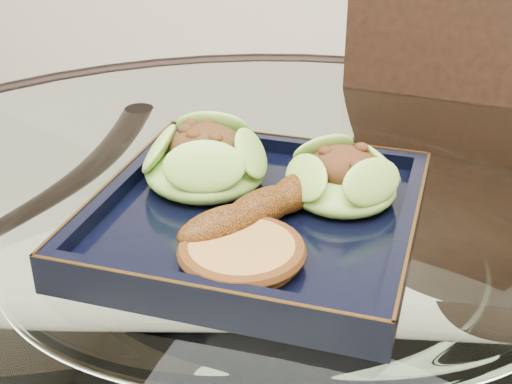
% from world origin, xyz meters
% --- Properties ---
extents(dining_chair, '(0.40, 0.40, 0.92)m').
position_xyz_m(dining_chair, '(0.13, 0.34, 0.51)').
color(dining_chair, '#321B10').
rests_on(dining_chair, ground).
extents(navy_plate, '(0.28, 0.28, 0.02)m').
position_xyz_m(navy_plate, '(-0.04, 0.05, 0.77)').
color(navy_plate, black).
rests_on(navy_plate, dining_table).
extents(lettuce_wrap_left, '(0.12, 0.12, 0.04)m').
position_xyz_m(lettuce_wrap_left, '(-0.10, 0.08, 0.80)').
color(lettuce_wrap_left, '#5D9C2D').
rests_on(lettuce_wrap_left, navy_plate).
extents(lettuce_wrap_right, '(0.13, 0.13, 0.03)m').
position_xyz_m(lettuce_wrap_right, '(0.02, 0.10, 0.80)').
color(lettuce_wrap_right, '#73A630').
rests_on(lettuce_wrap_right, navy_plate).
extents(roasted_plantain, '(0.10, 0.16, 0.03)m').
position_xyz_m(roasted_plantain, '(-0.03, 0.03, 0.80)').
color(roasted_plantain, '#68330A').
rests_on(roasted_plantain, navy_plate).
extents(crumb_patty, '(0.09, 0.09, 0.02)m').
position_xyz_m(crumb_patty, '(-0.02, -0.03, 0.79)').
color(crumb_patty, '#A37636').
rests_on(crumb_patty, navy_plate).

